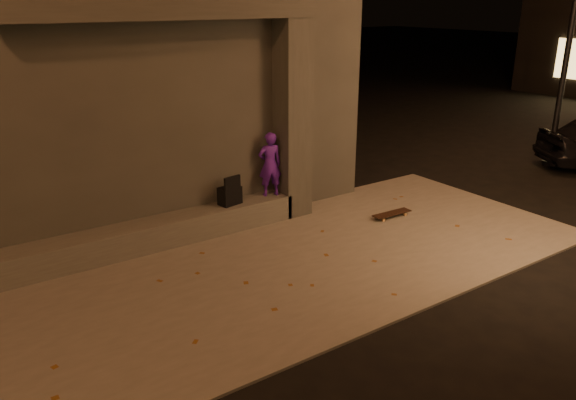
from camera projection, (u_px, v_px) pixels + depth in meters
ground at (351, 330)px, 7.07m from camera, size 120.00×120.00×0.00m
sidewalk at (267, 269)px, 8.62m from camera, size 11.00×4.40×0.04m
building at (94, 73)px, 10.69m from camera, size 9.00×5.10×5.22m
ledge at (130, 239)px, 9.09m from camera, size 6.00×0.55×0.45m
column at (292, 120)px, 10.26m from camera, size 0.55×0.55×3.60m
canopy at (172, 10)px, 8.47m from camera, size 5.00×0.70×0.28m
skateboarder at (270, 164)px, 10.25m from camera, size 0.50×0.39×1.20m
backpack at (230, 194)px, 9.94m from camera, size 0.42×0.32×0.54m
skateboard at (392, 214)px, 10.59m from camera, size 0.83×0.24×0.09m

